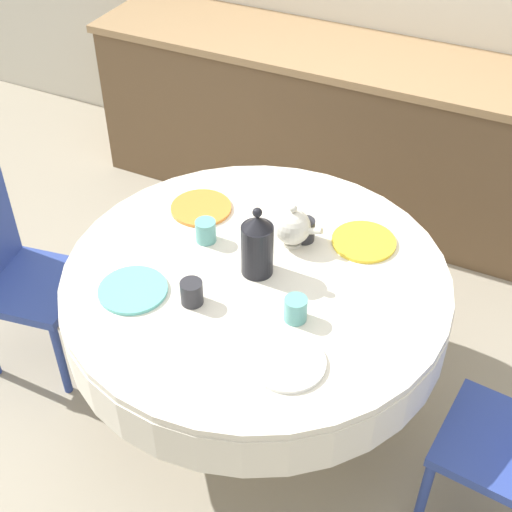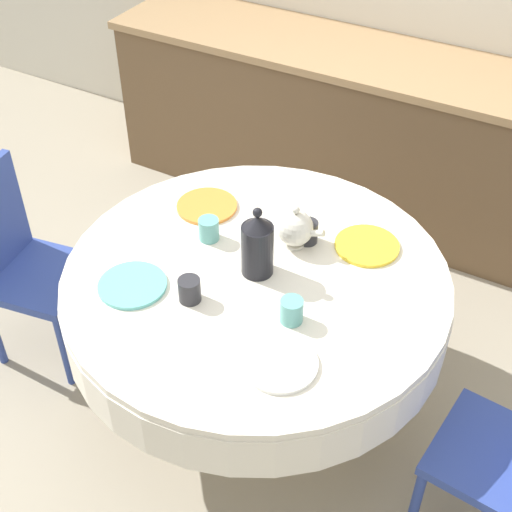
# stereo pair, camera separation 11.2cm
# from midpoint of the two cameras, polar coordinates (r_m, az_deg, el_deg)

# --- Properties ---
(ground_plane) EXTENTS (12.00, 12.00, 0.00)m
(ground_plane) POSITION_cam_midpoint_polar(r_m,az_deg,el_deg) (3.13, -1.05, -11.54)
(ground_plane) COLOR #9E937F
(kitchen_counter) EXTENTS (3.24, 0.64, 0.92)m
(kitchen_counter) POSITION_cam_midpoint_polar(r_m,az_deg,el_deg) (3.93, 9.20, 9.23)
(kitchen_counter) COLOR brown
(kitchen_counter) RESTS_ON ground_plane
(dining_table) EXTENTS (1.43, 1.43, 0.74)m
(dining_table) POSITION_cam_midpoint_polar(r_m,az_deg,el_deg) (2.67, -1.20, -3.31)
(dining_table) COLOR tan
(dining_table) RESTS_ON ground_plane
(chair_right) EXTENTS (0.46, 0.46, 0.91)m
(chair_right) POSITION_cam_midpoint_polar(r_m,az_deg,el_deg) (3.16, -19.76, -0.95)
(chair_right) COLOR #2D428E
(chair_right) RESTS_ON ground_plane
(plate_near_left) EXTENTS (0.25, 0.25, 0.01)m
(plate_near_left) POSITION_cam_midpoint_polar(r_m,az_deg,el_deg) (2.55, -11.06, -2.71)
(plate_near_left) COLOR #60BCB7
(plate_near_left) RESTS_ON dining_table
(cup_near_left) EXTENTS (0.08, 0.08, 0.09)m
(cup_near_left) POSITION_cam_midpoint_polar(r_m,az_deg,el_deg) (2.46, -6.47, -2.94)
(cup_near_left) COLOR #28282D
(cup_near_left) RESTS_ON dining_table
(plate_near_right) EXTENTS (0.25, 0.25, 0.01)m
(plate_near_right) POSITION_cam_midpoint_polar(r_m,az_deg,el_deg) (2.28, 1.13, -8.54)
(plate_near_right) COLOR white
(plate_near_right) RESTS_ON dining_table
(cup_near_right) EXTENTS (0.08, 0.08, 0.09)m
(cup_near_right) POSITION_cam_midpoint_polar(r_m,az_deg,el_deg) (2.39, 1.84, -4.30)
(cup_near_right) COLOR #5BA39E
(cup_near_right) RESTS_ON dining_table
(plate_far_left) EXTENTS (0.25, 0.25, 0.01)m
(plate_far_left) POSITION_cam_midpoint_polar(r_m,az_deg,el_deg) (2.89, -5.52, 3.83)
(plate_far_left) COLOR orange
(plate_far_left) RESTS_ON dining_table
(cup_far_left) EXTENTS (0.08, 0.08, 0.09)m
(cup_far_left) POSITION_cam_midpoint_polar(r_m,az_deg,el_deg) (2.71, -5.23, 1.99)
(cup_far_left) COLOR #5BA39E
(cup_far_left) RESTS_ON dining_table
(plate_far_right) EXTENTS (0.25, 0.25, 0.01)m
(plate_far_right) POSITION_cam_midpoint_polar(r_m,az_deg,el_deg) (2.73, 7.46, 1.13)
(plate_far_right) COLOR yellow
(plate_far_right) RESTS_ON dining_table
(cup_far_right) EXTENTS (0.08, 0.08, 0.09)m
(cup_far_right) POSITION_cam_midpoint_polar(r_m,az_deg,el_deg) (2.71, 2.73, 2.07)
(cup_far_right) COLOR #28282D
(cup_far_right) RESTS_ON dining_table
(coffee_carafe) EXTENTS (0.12, 0.12, 0.28)m
(coffee_carafe) POSITION_cam_midpoint_polar(r_m,az_deg,el_deg) (2.51, -1.18, 0.85)
(coffee_carafe) COLOR black
(coffee_carafe) RESTS_ON dining_table
(teapot) EXTENTS (0.19, 0.14, 0.18)m
(teapot) POSITION_cam_midpoint_polar(r_m,az_deg,el_deg) (2.66, 1.76, 2.32)
(teapot) COLOR silver
(teapot) RESTS_ON dining_table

